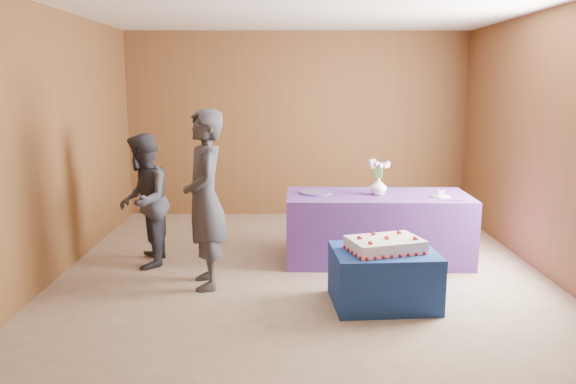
{
  "coord_description": "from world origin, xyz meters",
  "views": [
    {
      "loc": [
        -0.18,
        -5.34,
        1.95
      ],
      "look_at": [
        -0.15,
        0.1,
        0.9
      ],
      "focal_mm": 35.0,
      "sensor_mm": 36.0,
      "label": 1
    }
  ],
  "objects_px": {
    "vase": "(378,186)",
    "cake_table": "(384,277)",
    "guest_left": "(205,200)",
    "sheet_cake": "(385,245)",
    "serving_table": "(377,227)",
    "guest_right": "(144,201)"
  },
  "relations": [
    {
      "from": "vase",
      "to": "cake_table",
      "type": "bearing_deg",
      "value": -96.49
    },
    {
      "from": "guest_left",
      "to": "sheet_cake",
      "type": "bearing_deg",
      "value": 59.86
    },
    {
      "from": "serving_table",
      "to": "guest_left",
      "type": "xyz_separation_m",
      "value": [
        -1.79,
        -0.81,
        0.49
      ]
    },
    {
      "from": "guest_right",
      "to": "cake_table",
      "type": "bearing_deg",
      "value": 58.73
    },
    {
      "from": "cake_table",
      "to": "serving_table",
      "type": "height_order",
      "value": "serving_table"
    },
    {
      "from": "sheet_cake",
      "to": "serving_table",
      "type": "bearing_deg",
      "value": 66.66
    },
    {
      "from": "cake_table",
      "to": "vase",
      "type": "distance_m",
      "value": 1.41
    },
    {
      "from": "cake_table",
      "to": "guest_right",
      "type": "relative_size",
      "value": 0.63
    },
    {
      "from": "sheet_cake",
      "to": "cake_table",
      "type": "bearing_deg",
      "value": 72.59
    },
    {
      "from": "cake_table",
      "to": "sheet_cake",
      "type": "distance_m",
      "value": 0.31
    },
    {
      "from": "sheet_cake",
      "to": "vase",
      "type": "relative_size",
      "value": 3.94
    },
    {
      "from": "guest_right",
      "to": "guest_left",
      "type": "bearing_deg",
      "value": 43.28
    },
    {
      "from": "serving_table",
      "to": "guest_left",
      "type": "relative_size",
      "value": 1.16
    },
    {
      "from": "serving_table",
      "to": "guest_right",
      "type": "relative_size",
      "value": 1.39
    },
    {
      "from": "vase",
      "to": "sheet_cake",
      "type": "bearing_deg",
      "value": -96.41
    },
    {
      "from": "serving_table",
      "to": "sheet_cake",
      "type": "height_order",
      "value": "serving_table"
    },
    {
      "from": "guest_left",
      "to": "vase",
      "type": "bearing_deg",
      "value": 100.53
    },
    {
      "from": "sheet_cake",
      "to": "guest_right",
      "type": "xyz_separation_m",
      "value": [
        -2.39,
        1.13,
        0.16
      ]
    },
    {
      "from": "vase",
      "to": "guest_left",
      "type": "bearing_deg",
      "value": -155.97
    },
    {
      "from": "sheet_cake",
      "to": "guest_left",
      "type": "xyz_separation_m",
      "value": [
        -1.64,
        0.49,
        0.3
      ]
    },
    {
      "from": "guest_left",
      "to": "guest_right",
      "type": "distance_m",
      "value": 0.99
    },
    {
      "from": "guest_left",
      "to": "cake_table",
      "type": "bearing_deg",
      "value": 60.46
    }
  ]
}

